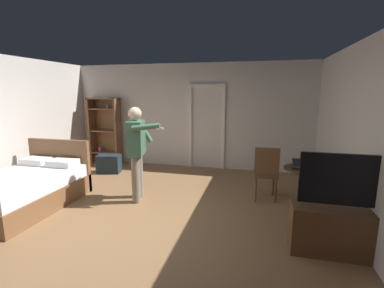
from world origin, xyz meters
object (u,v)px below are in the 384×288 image
Objects in this scene: tv_flatscreen at (342,225)px; wooden_chair at (266,171)px; suitcase_dark at (109,164)px; side_table at (302,181)px; bed at (26,189)px; bookshelf at (105,128)px; bottle_on_table at (314,164)px; person_blue_shirt at (137,147)px; laptop at (302,166)px.

tv_flatscreen is 1.72m from wooden_chair.
tv_flatscreen reaches higher than suitcase_dark.
wooden_chair is (-0.86, 1.49, 0.17)m from tv_flatscreen.
tv_flatscreen is at bearing -38.42° from suitcase_dark.
tv_flatscreen is 1.32m from side_table.
bed reaches higher than wooden_chair.
bed is 1.07× the size of bookshelf.
side_table is 2.82× the size of bottle_on_table.
bookshelf is 7.19× the size of bottle_on_table.
person_blue_shirt is (-2.24, -0.52, 0.44)m from wooden_chair.
laptop is at bearing 103.65° from tv_flatscreen.
suitcase_dark is at bearing 166.01° from side_table.
person_blue_shirt reaches higher than laptop.
tv_flatscreen reaches higher than bed.
tv_flatscreen is at bearing -60.02° from wooden_chair.
bookshelf is 2.55× the size of side_table.
laptop is 2.81m from person_blue_shirt.
bookshelf is at bearing 131.71° from person_blue_shirt.
suitcase_dark is at bearing 80.91° from bed.
bookshelf is 1.80× the size of wooden_chair.
bed is at bearing -167.36° from side_table.
tv_flatscreen is 1.79× the size of side_table.
bookshelf is 5.39× the size of laptop.
bottle_on_table is (0.17, -0.04, 0.05)m from laptop.
bottle_on_table reaches higher than side_table.
side_table is 1.29× the size of suitcase_dark.
side_table is (4.57, 1.03, 0.17)m from bed.
wooden_chair is at bearing 119.98° from tv_flatscreen.
tv_flatscreen is at bearing -32.17° from bookshelf.
bookshelf is at bearing 157.79° from laptop.
bottle_on_table is at bearing 4.64° from person_blue_shirt.
wooden_chair reaches higher than laptop.
wooden_chair is 3.77m from suitcase_dark.
side_table is 0.29m from laptop.
person_blue_shirt reaches higher than suitcase_dark.
bookshelf is 1.26m from suitcase_dark.
tv_flatscreen is at bearing -83.79° from bottle_on_table.
bookshelf reaches higher than suitcase_dark.
suitcase_dark is (0.57, -0.85, -0.74)m from bookshelf.
wooden_chair reaches higher than side_table.
person_blue_shirt is at bearing -166.94° from wooden_chair.
tv_flatscreen is 5.09m from suitcase_dark.
bottle_on_table is 0.15× the size of person_blue_shirt.
bed is 4.69m from side_table.
side_table is at bearing 101.90° from tv_flatscreen.
bottle_on_table is at bearing -20.97° from wooden_chair.
bookshelf is 1.06× the size of person_blue_shirt.
bed is 4.85m from tv_flatscreen.
laptop reaches higher than suitcase_dark.
person_blue_shirt is (-2.79, -0.28, 0.23)m from laptop.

